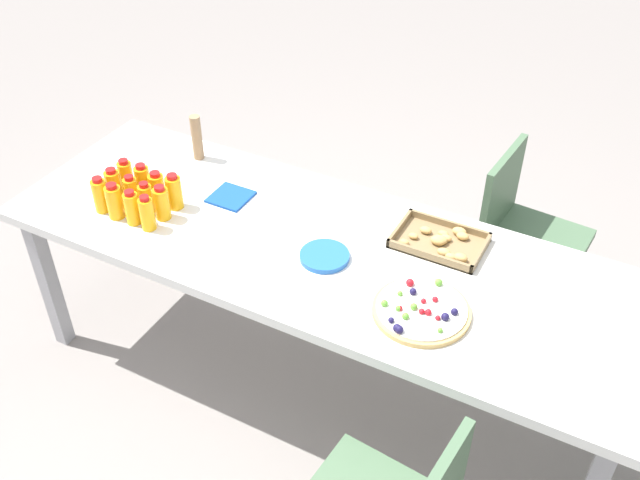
% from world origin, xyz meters
% --- Properties ---
extents(ground_plane, '(12.00, 12.00, 0.00)m').
position_xyz_m(ground_plane, '(0.00, 0.00, 0.00)').
color(ground_plane, gray).
extents(party_table, '(2.39, 0.82, 0.74)m').
position_xyz_m(party_table, '(0.00, 0.00, 0.67)').
color(party_table, silver).
rests_on(party_table, ground_plane).
extents(chair_far_right, '(0.43, 0.43, 0.83)m').
position_xyz_m(chair_far_right, '(0.58, 0.77, 0.50)').
color(chair_far_right, '#4C6B4C').
rests_on(chair_far_right, ground_plane).
extents(juice_bottle_0, '(0.06, 0.06, 0.15)m').
position_xyz_m(juice_bottle_0, '(-0.83, -0.20, 0.81)').
color(juice_bottle_0, '#F9AC14').
rests_on(juice_bottle_0, party_table).
extents(juice_bottle_1, '(0.06, 0.06, 0.15)m').
position_xyz_m(juice_bottle_1, '(-0.75, -0.21, 0.81)').
color(juice_bottle_1, '#FAAC14').
rests_on(juice_bottle_1, party_table).
extents(juice_bottle_2, '(0.06, 0.06, 0.14)m').
position_xyz_m(juice_bottle_2, '(-0.67, -0.21, 0.80)').
color(juice_bottle_2, '#FAAE14').
rests_on(juice_bottle_2, party_table).
extents(juice_bottle_3, '(0.05, 0.05, 0.14)m').
position_xyz_m(juice_bottle_3, '(-0.60, -0.21, 0.80)').
color(juice_bottle_3, '#F9AD14').
rests_on(juice_bottle_3, party_table).
extents(juice_bottle_4, '(0.06, 0.06, 0.15)m').
position_xyz_m(juice_bottle_4, '(-0.82, -0.13, 0.81)').
color(juice_bottle_4, '#F9AC14').
rests_on(juice_bottle_4, party_table).
extents(juice_bottle_5, '(0.05, 0.05, 0.14)m').
position_xyz_m(juice_bottle_5, '(-0.74, -0.13, 0.80)').
color(juice_bottle_5, '#FAAD14').
rests_on(juice_bottle_5, party_table).
extents(juice_bottle_6, '(0.05, 0.05, 0.13)m').
position_xyz_m(juice_bottle_6, '(-0.67, -0.13, 0.80)').
color(juice_bottle_6, '#FAAD14').
rests_on(juice_bottle_6, party_table).
extents(juice_bottle_7, '(0.06, 0.06, 0.14)m').
position_xyz_m(juice_bottle_7, '(-0.59, -0.13, 0.80)').
color(juice_bottle_7, '#FAAD14').
rests_on(juice_bottle_7, party_table).
extents(juice_bottle_8, '(0.06, 0.06, 0.15)m').
position_xyz_m(juice_bottle_8, '(-0.82, -0.06, 0.81)').
color(juice_bottle_8, '#F9AD14').
rests_on(juice_bottle_8, party_table).
extents(juice_bottle_9, '(0.06, 0.06, 0.15)m').
position_xyz_m(juice_bottle_9, '(-0.74, -0.05, 0.81)').
color(juice_bottle_9, '#F9AE14').
rests_on(juice_bottle_9, party_table).
extents(juice_bottle_10, '(0.06, 0.06, 0.13)m').
position_xyz_m(juice_bottle_10, '(-0.67, -0.06, 0.80)').
color(juice_bottle_10, '#FAAE14').
rests_on(juice_bottle_10, party_table).
extents(juice_bottle_11, '(0.06, 0.06, 0.15)m').
position_xyz_m(juice_bottle_11, '(-0.59, -0.05, 0.81)').
color(juice_bottle_11, '#F9AD14').
rests_on(juice_bottle_11, party_table).
extents(fruit_pizza, '(0.32, 0.32, 0.05)m').
position_xyz_m(fruit_pizza, '(0.46, -0.16, 0.75)').
color(fruit_pizza, tan).
rests_on(fruit_pizza, party_table).
extents(snack_tray, '(0.32, 0.22, 0.04)m').
position_xyz_m(snack_tray, '(0.39, 0.21, 0.75)').
color(snack_tray, olive).
rests_on(snack_tray, party_table).
extents(plate_stack, '(0.18, 0.18, 0.02)m').
position_xyz_m(plate_stack, '(0.06, -0.06, 0.75)').
color(plate_stack, blue).
rests_on(plate_stack, party_table).
extents(napkin_stack, '(0.15, 0.15, 0.01)m').
position_xyz_m(napkin_stack, '(-0.44, 0.09, 0.74)').
color(napkin_stack, '#194CA5').
rests_on(napkin_stack, party_table).
extents(cardboard_tube, '(0.04, 0.04, 0.20)m').
position_xyz_m(cardboard_tube, '(-0.72, 0.28, 0.84)').
color(cardboard_tube, '#9E7A56').
rests_on(cardboard_tube, party_table).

